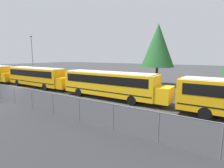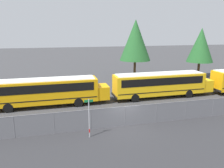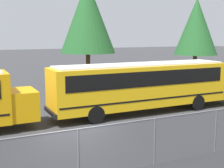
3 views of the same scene
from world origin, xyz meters
name	(u,v)px [view 3 (image 3 of 3)]	position (x,y,z in m)	size (l,w,h in m)	color
fence	(78,154)	(0.00, 0.00, 0.94)	(67.31, 0.07, 1.84)	#9EA0A5
school_bus_2	(146,83)	(7.15, 7.22, 1.88)	(13.25, 2.46, 3.15)	yellow
tree_1	(88,17)	(8.27, 20.00, 6.70)	(5.54, 5.54, 10.32)	#51381E
tree_2	(196,27)	(19.90, 17.43, 5.80)	(4.70, 4.70, 8.87)	#51381E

